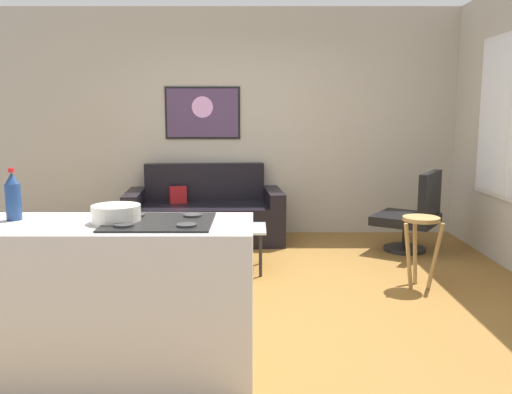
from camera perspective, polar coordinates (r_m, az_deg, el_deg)
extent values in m
cube|color=brown|center=(4.60, -1.22, -10.68)|extent=(6.40, 6.40, 0.04)
cube|color=#B4AB9A|center=(6.75, -0.73, 7.92)|extent=(6.40, 0.05, 2.80)
cube|color=black|center=(6.40, -5.20, -2.79)|extent=(1.54, 0.99, 0.45)
cube|color=black|center=(6.68, -5.23, 1.64)|extent=(1.48, 0.29, 0.46)
cube|color=black|center=(6.45, -12.56, -2.13)|extent=(0.25, 0.88, 0.61)
cube|color=black|center=(6.43, 2.16, -1.95)|extent=(0.25, 0.88, 0.61)
cube|color=#A4191D|center=(6.51, -8.07, 0.24)|extent=(0.22, 0.15, 0.20)
cube|color=silver|center=(5.20, -4.53, -3.35)|extent=(1.06, 0.51, 0.02)
cylinder|color=#232326|center=(5.11, -10.07, -6.16)|extent=(0.03, 0.03, 0.41)
cylinder|color=#232326|center=(5.03, 0.75, -6.27)|extent=(0.03, 0.03, 0.41)
cylinder|color=#232326|center=(5.52, -9.28, -5.01)|extent=(0.03, 0.03, 0.41)
cylinder|color=#232326|center=(5.44, 0.71, -5.09)|extent=(0.03, 0.03, 0.41)
cylinder|color=black|center=(6.23, 15.82, -5.36)|extent=(0.46, 0.46, 0.04)
cylinder|color=black|center=(6.19, 15.89, -3.70)|extent=(0.06, 0.06, 0.33)
cube|color=black|center=(6.16, 15.96, -2.29)|extent=(0.88, 0.89, 0.10)
cube|color=black|center=(6.04, 18.34, 0.23)|extent=(0.42, 0.60, 0.49)
cylinder|color=#A17C46|center=(4.86, 17.49, -2.26)|extent=(0.32, 0.32, 0.03)
cylinder|color=#A17C46|center=(5.05, 16.87, -5.48)|extent=(0.04, 0.13, 0.60)
cylinder|color=#A17C46|center=(4.83, 16.21, -6.11)|extent=(0.13, 0.10, 0.60)
cylinder|color=#A17C46|center=(4.90, 18.86, -6.03)|extent=(0.13, 0.10, 0.60)
cube|color=silver|center=(3.27, -14.97, -10.51)|extent=(1.65, 0.66, 0.91)
cube|color=black|center=(3.08, -9.97, -2.64)|extent=(0.60, 0.52, 0.01)
cylinder|color=#2D2D2D|center=(2.98, -13.68, -2.92)|extent=(0.11, 0.11, 0.01)
cylinder|color=#2D2D2D|center=(2.92, -7.17, -2.99)|extent=(0.11, 0.11, 0.01)
cylinder|color=#2D2D2D|center=(3.25, -12.50, -1.90)|extent=(0.11, 0.11, 0.01)
cylinder|color=#2D2D2D|center=(3.19, -6.52, -1.94)|extent=(0.11, 0.11, 0.01)
cylinder|color=navy|center=(3.40, -24.22, -0.47)|extent=(0.09, 0.09, 0.21)
cone|color=navy|center=(3.39, -24.37, 1.87)|extent=(0.08, 0.08, 0.07)
cylinder|color=red|center=(3.38, -24.42, 2.64)|extent=(0.04, 0.04, 0.02)
cylinder|color=silver|center=(3.14, -14.41, -2.53)|extent=(0.15, 0.15, 0.01)
cylinder|color=silver|center=(3.13, -14.44, -1.75)|extent=(0.28, 0.28, 0.10)
cube|color=black|center=(6.75, -5.45, 8.92)|extent=(0.93, 0.01, 0.65)
cube|color=#4D3758|center=(6.74, -5.46, 8.92)|extent=(0.88, 0.02, 0.60)
cylinder|color=#E0A1DE|center=(6.73, -5.48, 9.53)|extent=(0.26, 0.01, 0.26)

